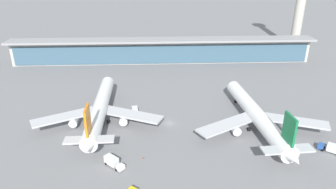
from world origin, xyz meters
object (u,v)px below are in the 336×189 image
object	(u,v)px
airliner_left_stand	(100,109)
service_truck_by_tail_grey	(135,112)
service_truck_mid_apron_white	(113,162)
service_truck_under_wing_blue	(332,148)
safety_cone_alpha	(143,157)
airliner_centre_stand	(257,116)

from	to	relation	value
airliner_left_stand	service_truck_by_tail_grey	xyz separation A→B (m)	(13.38, 4.13, -3.72)
service_truck_by_tail_grey	service_truck_mid_apron_white	bearing A→B (deg)	-98.48
service_truck_under_wing_blue	service_truck_mid_apron_white	distance (m)	71.35
airliner_left_stand	service_truck_by_tail_grey	bearing A→B (deg)	17.17
airliner_left_stand	service_truck_mid_apron_white	xyz separation A→B (m)	(8.36, -29.56, -3.72)
service_truck_mid_apron_white	safety_cone_alpha	distance (m)	10.00
service_truck_under_wing_blue	airliner_left_stand	bearing A→B (deg)	162.22
airliner_centre_stand	service_truck_mid_apron_white	bearing A→B (deg)	-157.57
airliner_centre_stand	safety_cone_alpha	world-z (taller)	airliner_centre_stand
service_truck_by_tail_grey	safety_cone_alpha	distance (m)	30.03
airliner_centre_stand	service_truck_by_tail_grey	xyz separation A→B (m)	(-46.15, 12.57, -3.72)
airliner_centre_stand	service_truck_by_tail_grey	world-z (taller)	airliner_centre_stand
safety_cone_alpha	service_truck_under_wing_blue	bearing A→B (deg)	0.05
airliner_centre_stand	service_truck_mid_apron_white	size ratio (longest dim) A/B	9.32
airliner_left_stand	airliner_centre_stand	xyz separation A→B (m)	(59.53, -8.43, 0.00)
airliner_left_stand	airliner_centre_stand	distance (m)	60.12
airliner_left_stand	safety_cone_alpha	bearing A→B (deg)	-55.72
service_truck_under_wing_blue	service_truck_mid_apron_white	size ratio (longest dim) A/B	1.03
service_truck_by_tail_grey	airliner_left_stand	bearing A→B (deg)	-162.83
airliner_centre_stand	service_truck_by_tail_grey	distance (m)	47.97
airliner_centre_stand	service_truck_by_tail_grey	size ratio (longest dim) A/B	8.57
service_truck_mid_apron_white	safety_cone_alpha	bearing A→B (deg)	23.64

